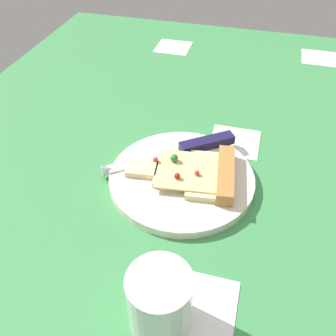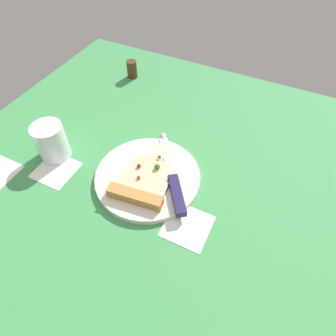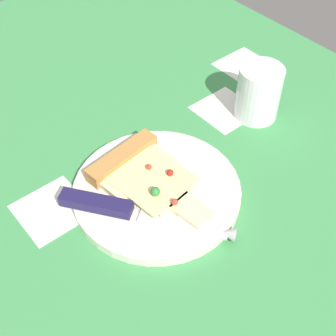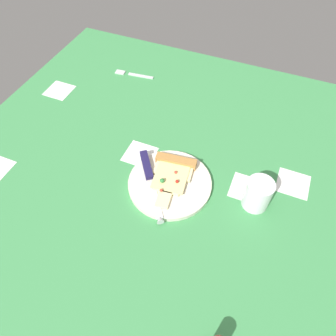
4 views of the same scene
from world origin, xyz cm
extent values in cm
cube|color=#3D8C4C|center=(0.00, 0.00, -1.50)|extent=(117.81, 117.81, 3.00)
cube|color=white|center=(0.69, -3.37, -0.10)|extent=(9.00, 9.00, 0.20)
cube|color=white|center=(0.65, 30.23, -0.10)|extent=(9.00, 9.00, 0.20)
cylinder|color=silver|center=(7.82, 9.58, 0.72)|extent=(23.73, 23.73, 1.44)
cube|color=beige|center=(3.85, 9.09, 1.94)|extent=(7.29, 11.65, 1.00)
cube|color=beige|center=(9.31, 9.76, 1.94)|extent=(6.43, 7.83, 1.00)
cube|color=beige|center=(14.27, 10.37, 1.94)|extent=(5.60, 4.21, 1.00)
cube|color=#EDD88C|center=(6.82, 9.46, 2.59)|extent=(11.04, 10.35, 0.30)
cube|color=#B27A3D|center=(0.87, 8.73, 2.54)|extent=(4.04, 12.23, 2.20)
sphere|color=red|center=(5.21, 10.27, 3.15)|extent=(0.83, 0.83, 0.83)
sphere|color=red|center=(12.43, 8.93, 3.18)|extent=(0.89, 0.89, 0.89)
sphere|color=#2D7A38|center=(9.53, 7.97, 3.39)|extent=(1.31, 1.31, 1.31)
sphere|color=#B21E14|center=(8.05, 11.82, 3.22)|extent=(0.96, 0.96, 0.96)
cube|color=silver|center=(15.00, 8.18, 1.59)|extent=(10.89, 8.65, 0.30)
cone|color=silver|center=(19.86, 11.70, 1.59)|extent=(2.79, 2.79, 2.00)
cube|color=#1E1947|center=(5.28, 1.15, 2.24)|extent=(9.39, 7.64, 1.60)
cylinder|color=white|center=(4.64, 33.29, 4.52)|extent=(7.19, 7.19, 9.04)
cylinder|color=#4C2D19|center=(42.34, 33.98, 2.68)|extent=(3.15, 3.15, 5.35)
camera|label=1|loc=(-1.45, 52.36, 42.31)|focal=39.31mm
camera|label=2|loc=(-27.02, -12.57, 52.41)|focal=31.13mm
camera|label=3|loc=(41.82, -16.70, 51.32)|focal=50.13mm
camera|label=4|loc=(56.36, 29.12, 74.49)|focal=33.97mm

